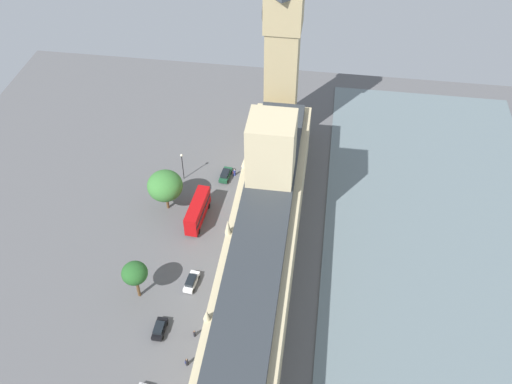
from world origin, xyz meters
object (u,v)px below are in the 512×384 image
object	(u,v)px
clock_tower	(283,40)
double_decker_bus_kerbside	(198,211)
plane_tree_corner	(135,273)
street_lamp_slot_10	(182,162)
pedestrian_under_trees	(234,173)
pedestrian_far_end	(187,362)
car_white_opposite_hall	(191,282)
parliament_building	(261,246)
pedestrian_near_tower	(195,334)
car_black_by_river_gate	(160,329)
plane_tree_leading	(165,186)
car_dark_green_midblock	(225,175)

from	to	relation	value
clock_tower	double_decker_bus_kerbside	size ratio (longest dim) A/B	4.48
double_decker_bus_kerbside	plane_tree_corner	world-z (taller)	plane_tree_corner
street_lamp_slot_10	double_decker_bus_kerbside	bearing A→B (deg)	116.22
clock_tower	pedestrian_under_trees	world-z (taller)	clock_tower
pedestrian_far_end	street_lamp_slot_10	size ratio (longest dim) A/B	0.25
car_white_opposite_hall	parliament_building	bearing A→B (deg)	26.31
double_decker_bus_kerbside	car_white_opposite_hall	distance (m)	16.60
clock_tower	parliament_building	bearing A→B (deg)	91.95
pedestrian_under_trees	plane_tree_corner	bearing A→B (deg)	149.70
plane_tree_corner	pedestrian_near_tower	bearing A→B (deg)	149.70
car_black_by_river_gate	plane_tree_corner	world-z (taller)	plane_tree_corner
street_lamp_slot_10	car_black_by_river_gate	bearing A→B (deg)	97.48
pedestrian_far_end	plane_tree_leading	world-z (taller)	plane_tree_leading
double_decker_bus_kerbside	pedestrian_near_tower	bearing A→B (deg)	-75.10
car_black_by_river_gate	plane_tree_corner	distance (m)	10.39
car_dark_green_midblock	double_decker_bus_kerbside	xyz separation A→B (m)	(3.18, 13.44, 1.74)
pedestrian_near_tower	car_dark_green_midblock	bearing A→B (deg)	55.05
plane_tree_leading	double_decker_bus_kerbside	bearing A→B (deg)	160.25
car_white_opposite_hall	plane_tree_corner	distance (m)	10.90
car_black_by_river_gate	street_lamp_slot_10	bearing A→B (deg)	97.77
car_dark_green_midblock	car_black_by_river_gate	distance (m)	40.52
plane_tree_leading	street_lamp_slot_10	size ratio (longest dim) A/B	1.35
clock_tower	street_lamp_slot_10	distance (m)	33.74
car_white_opposite_hall	pedestrian_near_tower	distance (m)	10.91
pedestrian_far_end	clock_tower	bearing A→B (deg)	-33.91
double_decker_bus_kerbside	pedestrian_under_trees	distance (m)	15.46
car_white_opposite_hall	pedestrian_far_end	distance (m)	16.22
car_dark_green_midblock	pedestrian_near_tower	size ratio (longest dim) A/B	3.26
car_dark_green_midblock	car_black_by_river_gate	size ratio (longest dim) A/B	1.14
pedestrian_near_tower	car_white_opposite_hall	bearing A→B (deg)	67.74
clock_tower	plane_tree_corner	world-z (taller)	clock_tower
car_black_by_river_gate	plane_tree_leading	xyz separation A→B (m)	(6.23, -29.40, 5.31)
parliament_building	car_black_by_river_gate	distance (m)	22.54
plane_tree_corner	car_black_by_river_gate	bearing A→B (deg)	129.45
car_black_by_river_gate	plane_tree_corner	bearing A→B (deg)	129.74
car_dark_green_midblock	pedestrian_near_tower	bearing A→B (deg)	-81.83
car_dark_green_midblock	street_lamp_slot_10	distance (m)	9.95
car_white_opposite_hall	plane_tree_corner	size ratio (longest dim) A/B	0.59
pedestrian_far_end	plane_tree_leading	distance (m)	37.30
plane_tree_leading	car_dark_green_midblock	bearing A→B (deg)	-133.00
parliament_building	pedestrian_near_tower	distance (m)	18.99
clock_tower	plane_tree_corner	distance (m)	58.07
parliament_building	street_lamp_slot_10	bearing A→B (deg)	-49.20
double_decker_bus_kerbside	pedestrian_near_tower	world-z (taller)	double_decker_bus_kerbside
clock_tower	car_white_opposite_hall	distance (m)	54.48
street_lamp_slot_10	pedestrian_near_tower	bearing A→B (deg)	106.03
parliament_building	clock_tower	xyz separation A→B (m)	(1.47, -43.28, 17.08)
pedestrian_under_trees	plane_tree_corner	world-z (taller)	plane_tree_corner
car_dark_green_midblock	double_decker_bus_kerbside	size ratio (longest dim) A/B	0.46
plane_tree_leading	clock_tower	bearing A→B (deg)	-124.75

